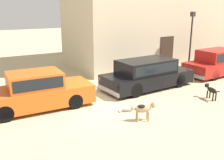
% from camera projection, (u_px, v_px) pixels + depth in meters
% --- Properties ---
extents(ground_plane, '(80.00, 80.00, 0.00)m').
position_uv_depth(ground_plane, '(103.00, 104.00, 10.57)').
color(ground_plane, tan).
extents(parked_sedan_nearest, '(4.49, 1.83, 1.47)m').
position_uv_depth(parked_sedan_nearest, '(36.00, 91.00, 9.92)').
color(parked_sedan_nearest, '#D15619').
rests_on(parked_sedan_nearest, ground_plane).
extents(parked_sedan_second, '(4.85, 2.05, 1.43)m').
position_uv_depth(parked_sedan_second, '(147.00, 73.00, 12.49)').
color(parked_sedan_second, black).
rests_on(parked_sedan_second, ground_plane).
extents(parked_sedan_third, '(4.81, 1.87, 1.50)m').
position_uv_depth(parked_sedan_third, '(218.00, 62.00, 15.05)').
color(parked_sedan_third, '#AD1E19').
rests_on(parked_sedan_third, ground_plane).
extents(stray_dog_spotted, '(0.94, 0.46, 0.70)m').
position_uv_depth(stray_dog_spotted, '(144.00, 108.00, 8.87)').
color(stray_dog_spotted, tan).
rests_on(stray_dog_spotted, ground_plane).
extents(stray_dog_tan, '(0.35, 0.99, 0.66)m').
position_uv_depth(stray_dog_tan, '(211.00, 90.00, 11.02)').
color(stray_dog_tan, black).
rests_on(stray_dog_tan, ground_plane).
extents(stray_cat, '(0.58, 0.34, 0.17)m').
position_uv_depth(stray_cat, '(127.00, 110.00, 9.76)').
color(stray_cat, gray).
rests_on(stray_cat, ground_plane).
extents(street_lamp, '(0.22, 0.22, 3.61)m').
position_uv_depth(street_lamp, '(191.00, 34.00, 15.33)').
color(street_lamp, '#2D2B28').
rests_on(street_lamp, ground_plane).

